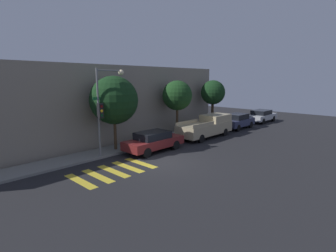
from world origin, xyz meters
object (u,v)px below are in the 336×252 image
Objects in this scene: tree_near_corner at (114,100)px; sedan_near_corner at (154,141)px; traffic_light_pole at (105,101)px; tree_midblock at (177,96)px; sedan_middle at (237,121)px; tree_far_end at (213,93)px; sedan_far_end at (261,116)px; pickup_truck at (207,126)px.

sedan_near_corner is at bearing -47.93° from tree_near_corner.
traffic_light_pole is 7.70m from tree_midblock.
traffic_light_pole is 15.01m from sedan_middle.
traffic_light_pole is at bearing 175.05° from sedan_middle.
tree_near_corner is at bearing 180.00° from tree_midblock.
tree_far_end is at bearing 129.34° from sedan_middle.
sedan_near_corner is at bearing -168.94° from tree_far_end.
tree_near_corner is at bearing 174.12° from sedan_far_end.
traffic_light_pole reaches higher than tree_near_corner.
tree_far_end is (10.10, 1.97, 2.87)m from sedan_near_corner.
sedan_far_end is at bearing -8.84° from tree_midblock.
pickup_truck is at bearing 180.00° from sedan_far_end.
tree_near_corner reaches higher than tree_far_end.
tree_midblock is (-12.69, 1.97, 2.82)m from sedan_far_end.
sedan_middle is 13.92m from tree_near_corner.
pickup_truck is (9.37, -1.27, -2.66)m from traffic_light_pole.
tree_far_end is at bearing 11.06° from sedan_near_corner.
tree_far_end is at bearing 0.00° from tree_near_corner.
tree_near_corner is 11.88m from tree_far_end.
tree_far_end is at bearing 164.84° from sedan_far_end.
tree_near_corner is at bearing 180.00° from tree_far_end.
sedan_far_end is (5.67, -0.00, -0.04)m from sedan_middle.
pickup_truck is at bearing -0.00° from sedan_near_corner.
sedan_near_corner is 0.86× the size of tree_near_corner.
sedan_far_end is 8.07m from tree_far_end.
sedan_near_corner is at bearing 180.00° from sedan_middle.
sedan_far_end is at bearing -5.88° from tree_near_corner.
tree_near_corner is (-8.18, 1.97, 2.62)m from pickup_truck.
traffic_light_pole reaches higher than sedan_middle.
sedan_near_corner is 11.72m from sedan_middle.
traffic_light_pole is at bearing -149.50° from tree_near_corner.
sedan_middle is at bearing 0.00° from sedan_near_corner.
traffic_light_pole reaches higher than sedan_near_corner.
tree_far_end is (3.70, 1.97, 2.68)m from pickup_truck.
sedan_middle is at bearing 180.00° from sedan_far_end.
traffic_light_pole is 4.31m from sedan_near_corner.
tree_near_corner reaches higher than sedan_middle.
sedan_near_corner is 6.40m from pickup_truck.
sedan_near_corner is 10.68m from tree_far_end.
sedan_far_end is (17.38, -0.00, 0.00)m from sedan_near_corner.
tree_far_end is at bearing 3.07° from traffic_light_pole.
tree_far_end is (13.07, 0.70, 0.02)m from traffic_light_pole.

